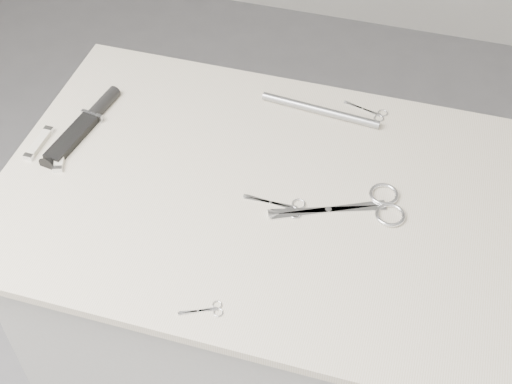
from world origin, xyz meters
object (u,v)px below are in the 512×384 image
(embroidery_scissors_a, at_px, (285,206))
(tiny_scissors, at_px, (207,310))
(large_shears, at_px, (366,206))
(pocket_knife_a, at_px, (39,143))
(embroidery_scissors_b, at_px, (372,112))
(pocket_knife_b, at_px, (60,156))
(metal_rail, at_px, (320,110))
(plinth, at_px, (255,320))
(sheathed_knife, at_px, (87,121))

(embroidery_scissors_a, xyz_separation_m, tiny_scissors, (-0.07, -0.26, -0.00))
(large_shears, relative_size, pocket_knife_a, 2.61)
(pocket_knife_a, bearing_deg, embroidery_scissors_b, -64.67)
(pocket_knife_b, distance_m, metal_rail, 0.55)
(tiny_scissors, height_order, pocket_knife_a, pocket_knife_a)
(embroidery_scissors_a, relative_size, tiny_scissors, 1.60)
(plinth, xyz_separation_m, pocket_knife_b, (-0.40, -0.03, 0.48))
(embroidery_scissors_a, distance_m, embroidery_scissors_b, 0.33)
(embroidery_scissors_b, relative_size, tiny_scissors, 1.33)
(tiny_scissors, height_order, pocket_knife_b, pocket_knife_b)
(plinth, distance_m, embroidery_scissors_a, 0.48)
(plinth, height_order, embroidery_scissors_b, embroidery_scissors_b)
(tiny_scissors, bearing_deg, pocket_knife_b, 122.42)
(embroidery_scissors_b, xyz_separation_m, tiny_scissors, (-0.18, -0.58, -0.00))
(tiny_scissors, xyz_separation_m, pocket_knife_a, (-0.46, 0.28, 0.00))
(plinth, xyz_separation_m, pocket_knife_a, (-0.46, -0.00, 0.48))
(embroidery_scissors_a, relative_size, metal_rail, 0.45)
(pocket_knife_b, xyz_separation_m, metal_rail, (0.48, 0.28, 0.00))
(embroidery_scissors_a, xyz_separation_m, pocket_knife_b, (-0.47, -0.00, 0.00))
(sheathed_knife, bearing_deg, plinth, -93.05)
(large_shears, bearing_deg, plinth, 161.19)
(embroidery_scissors_b, bearing_deg, embroidery_scissors_a, -94.22)
(plinth, distance_m, pocket_knife_b, 0.62)
(large_shears, xyz_separation_m, sheathed_knife, (-0.61, 0.07, 0.01))
(sheathed_knife, distance_m, pocket_knife_a, 0.11)
(pocket_knife_a, distance_m, pocket_knife_b, 0.06)
(plinth, relative_size, sheathed_knife, 3.70)
(sheathed_knife, bearing_deg, tiny_scissors, -124.64)
(embroidery_scissors_a, relative_size, sheathed_knife, 0.49)
(tiny_scissors, height_order, metal_rail, metal_rail)
(plinth, distance_m, tiny_scissors, 0.55)
(pocket_knife_b, bearing_deg, tiny_scissors, -141.92)
(pocket_knife_a, height_order, metal_rail, metal_rail)
(plinth, distance_m, embroidery_scissors_b, 0.58)
(embroidery_scissors_b, xyz_separation_m, pocket_knife_b, (-0.58, -0.31, 0.00))
(large_shears, distance_m, embroidery_scissors_b, 0.28)
(embroidery_scissors_a, bearing_deg, pocket_knife_a, 179.10)
(sheathed_knife, xyz_separation_m, pocket_knife_a, (-0.07, -0.09, -0.00))
(plinth, distance_m, metal_rail, 0.55)
(tiny_scissors, relative_size, pocket_knife_a, 0.76)
(embroidery_scissors_b, height_order, metal_rail, metal_rail)
(sheathed_knife, height_order, pocket_knife_b, sheathed_knife)
(tiny_scissors, distance_m, pocket_knife_a, 0.54)
(large_shears, height_order, sheathed_knife, sheathed_knife)
(embroidery_scissors_a, bearing_deg, tiny_scissors, -102.95)
(plinth, bearing_deg, metal_rail, 74.08)
(plinth, height_order, embroidery_scissors_a, embroidery_scissors_a)
(embroidery_scissors_b, distance_m, pocket_knife_a, 0.71)
(plinth, distance_m, large_shears, 0.52)
(embroidery_scissors_b, height_order, pocket_knife_a, pocket_knife_a)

